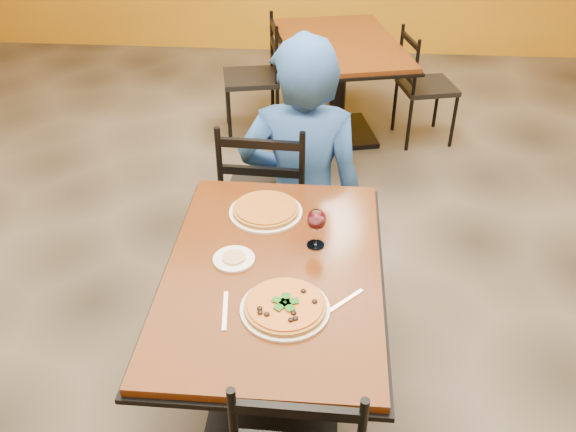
# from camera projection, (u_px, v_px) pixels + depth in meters

# --- Properties ---
(floor) EXTENTS (7.00, 8.00, 0.01)m
(floor) POSITION_uv_depth(u_px,v_px,m) (285.00, 319.00, 3.09)
(floor) COLOR black
(floor) RESTS_ON ground
(table_main) EXTENTS (0.83, 1.23, 0.75)m
(table_main) POSITION_uv_depth(u_px,v_px,m) (274.00, 306.00, 2.37)
(table_main) COLOR #5A260E
(table_main) RESTS_ON floor
(table_second) EXTENTS (1.11, 1.41, 0.75)m
(table_second) POSITION_uv_depth(u_px,v_px,m) (339.00, 67.00, 4.47)
(table_second) COLOR #5A260E
(table_second) RESTS_ON floor
(chair_main_far) EXTENTS (0.45, 0.45, 0.96)m
(chair_main_far) POSITION_uv_depth(u_px,v_px,m) (268.00, 196.00, 3.16)
(chair_main_far) COLOR black
(chair_main_far) RESTS_ON floor
(chair_second_left) EXTENTS (0.48, 0.48, 0.89)m
(chair_second_left) POSITION_uv_depth(u_px,v_px,m) (251.00, 79.00, 4.57)
(chair_second_left) COLOR black
(chair_second_left) RESTS_ON floor
(chair_second_right) EXTENTS (0.46, 0.46, 0.85)m
(chair_second_right) POSITION_uv_depth(u_px,v_px,m) (427.00, 87.00, 4.50)
(chair_second_right) COLOR black
(chair_second_right) RESTS_ON floor
(diner) EXTENTS (0.66, 0.43, 1.35)m
(diner) POSITION_uv_depth(u_px,v_px,m) (302.00, 164.00, 3.05)
(diner) COLOR navy
(diner) RESTS_ON floor
(plate_main) EXTENTS (0.31, 0.31, 0.01)m
(plate_main) POSITION_uv_depth(u_px,v_px,m) (285.00, 309.00, 2.07)
(plate_main) COLOR white
(plate_main) RESTS_ON table_main
(pizza_main) EXTENTS (0.28, 0.28, 0.02)m
(pizza_main) POSITION_uv_depth(u_px,v_px,m) (285.00, 306.00, 2.06)
(pizza_main) COLOR maroon
(pizza_main) RESTS_ON plate_main
(plate_far) EXTENTS (0.31, 0.31, 0.01)m
(plate_far) POSITION_uv_depth(u_px,v_px,m) (266.00, 212.00, 2.55)
(plate_far) COLOR white
(plate_far) RESTS_ON table_main
(pizza_far) EXTENTS (0.28, 0.28, 0.02)m
(pizza_far) POSITION_uv_depth(u_px,v_px,m) (266.00, 209.00, 2.54)
(pizza_far) COLOR #C57025
(pizza_far) RESTS_ON plate_far
(side_plate) EXTENTS (0.16, 0.16, 0.01)m
(side_plate) POSITION_uv_depth(u_px,v_px,m) (234.00, 259.00, 2.29)
(side_plate) COLOR white
(side_plate) RESTS_ON table_main
(dip) EXTENTS (0.09, 0.09, 0.01)m
(dip) POSITION_uv_depth(u_px,v_px,m) (234.00, 257.00, 2.29)
(dip) COLOR tan
(dip) RESTS_ON side_plate
(wine_glass) EXTENTS (0.08, 0.08, 0.18)m
(wine_glass) POSITION_uv_depth(u_px,v_px,m) (316.00, 227.00, 2.32)
(wine_glass) COLOR white
(wine_glass) RESTS_ON table_main
(fork) EXTENTS (0.04, 0.19, 0.00)m
(fork) POSITION_uv_depth(u_px,v_px,m) (225.00, 310.00, 2.07)
(fork) COLOR silver
(fork) RESTS_ON table_main
(knife) EXTENTS (0.16, 0.16, 0.00)m
(knife) POSITION_uv_depth(u_px,v_px,m) (341.00, 303.00, 2.10)
(knife) COLOR silver
(knife) RESTS_ON table_main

